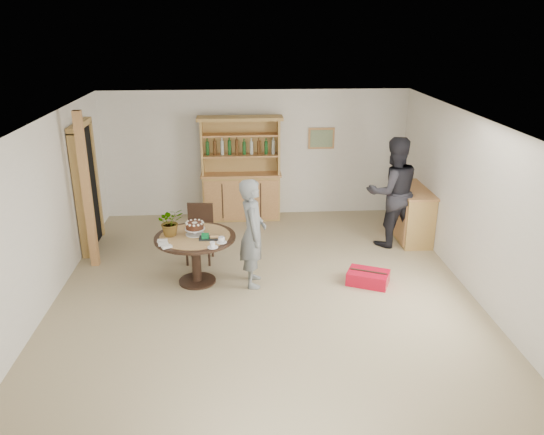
{
  "coord_description": "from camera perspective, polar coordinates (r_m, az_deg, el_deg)",
  "views": [
    {
      "loc": [
        -0.33,
        -6.79,
        3.74
      ],
      "look_at": [
        0.13,
        0.4,
        1.05
      ],
      "focal_mm": 35.0,
      "sensor_mm": 36.0,
      "label": 1
    }
  ],
  "objects": [
    {
      "name": "sideboard",
      "position": [
        9.87,
        14.71,
        0.43
      ],
      "size": [
        0.54,
        1.26,
        0.94
      ],
      "color": "tan",
      "rests_on": "ground"
    },
    {
      "name": "teen_boy",
      "position": [
        7.75,
        -2.09,
        -1.68
      ],
      "size": [
        0.4,
        0.6,
        1.64
      ],
      "primitive_type": "imported",
      "rotation": [
        0.0,
        0.0,
        1.57
      ],
      "color": "slate",
      "rests_on": "ground"
    },
    {
      "name": "adult_person",
      "position": [
        9.35,
        12.86,
        2.68
      ],
      "size": [
        1.04,
        0.86,
        1.93
      ],
      "primitive_type": "imported",
      "rotation": [
        0.0,
        0.0,
        3.29
      ],
      "color": "black",
      "rests_on": "ground"
    },
    {
      "name": "gift_tray",
      "position": [
        7.75,
        -6.79,
        -2.09
      ],
      "size": [
        0.3,
        0.2,
        0.08
      ],
      "color": "black",
      "rests_on": "dining_table"
    },
    {
      "name": "room_shell",
      "position": [
        7.1,
        -0.82,
        4.09
      ],
      "size": [
        6.04,
        7.04,
        2.52
      ],
      "color": "white",
      "rests_on": "ground"
    },
    {
      "name": "coffee_cup_b",
      "position": [
        7.45,
        -6.41,
        -2.98
      ],
      "size": [
        0.15,
        0.15,
        0.08
      ],
      "color": "white",
      "rests_on": "dining_table"
    },
    {
      "name": "doorway",
      "position": [
        9.54,
        -19.37,
        3.26
      ],
      "size": [
        0.13,
        1.1,
        2.18
      ],
      "color": "black",
      "rests_on": "ground"
    },
    {
      "name": "dining_table",
      "position": [
        7.95,
        -8.23,
        -2.98
      ],
      "size": [
        1.2,
        1.2,
        0.76
      ],
      "color": "black",
      "rests_on": "ground"
    },
    {
      "name": "hutch",
      "position": [
        10.49,
        -3.33,
        3.52
      ],
      "size": [
        1.62,
        0.54,
        2.04
      ],
      "color": "tan",
      "rests_on": "ground"
    },
    {
      "name": "pine_post",
      "position": [
        8.7,
        -19.31,
        2.66
      ],
      "size": [
        0.12,
        0.12,
        2.5
      ],
      "primitive_type": "cube",
      "color": "tan",
      "rests_on": "ground"
    },
    {
      "name": "flower_vase",
      "position": [
        7.9,
        -10.87,
        -0.45
      ],
      "size": [
        0.47,
        0.44,
        0.42
      ],
      "primitive_type": "imported",
      "rotation": [
        0.0,
        0.0,
        0.35
      ],
      "color": "#3F7233",
      "rests_on": "dining_table"
    },
    {
      "name": "napkins",
      "position": [
        7.65,
        -11.53,
        -2.79
      ],
      "size": [
        0.24,
        0.33,
        0.03
      ],
      "color": "white",
      "rests_on": "dining_table"
    },
    {
      "name": "red_suitcase",
      "position": [
        8.16,
        10.3,
        -6.38
      ],
      "size": [
        0.71,
        0.61,
        0.21
      ],
      "rotation": [
        0.0,
        0.0,
        -0.43
      ],
      "color": "red",
      "rests_on": "ground"
    },
    {
      "name": "coffee_cup_a",
      "position": [
        7.6,
        -5.45,
        -2.42
      ],
      "size": [
        0.15,
        0.15,
        0.09
      ],
      "color": "white",
      "rests_on": "dining_table"
    },
    {
      "name": "birthday_cake",
      "position": [
        7.89,
        -8.31,
        -0.98
      ],
      "size": [
        0.3,
        0.3,
        0.2
      ],
      "color": "white",
      "rests_on": "dining_table"
    },
    {
      "name": "ground",
      "position": [
        7.76,
        -0.77,
        -8.35
      ],
      "size": [
        7.0,
        7.0,
        0.0
      ],
      "primitive_type": "plane",
      "color": "tan",
      "rests_on": "ground"
    },
    {
      "name": "dining_chair",
      "position": [
        8.74,
        -7.77,
        -1.24
      ],
      "size": [
        0.46,
        0.46,
        0.95
      ],
      "rotation": [
        0.0,
        0.0,
        -0.11
      ],
      "color": "black",
      "rests_on": "ground"
    }
  ]
}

